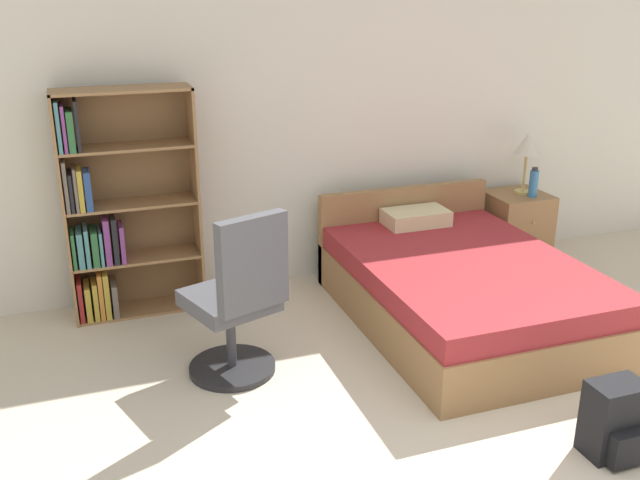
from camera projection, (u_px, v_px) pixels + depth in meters
wall_back at (314, 119)px, 5.56m from camera, size 9.00×0.06×2.60m
bookshelf at (114, 214)px, 5.04m from camera, size 0.93×0.32×1.64m
bed at (459, 287)px, 5.09m from camera, size 1.46×2.07×0.74m
office_chair at (238, 304)px, 4.26m from camera, size 0.62×0.68×1.10m
nightstand at (515, 227)px, 6.17m from camera, size 0.49×0.50×0.61m
table_lamp at (527, 147)px, 5.95m from camera, size 0.22×0.22×0.51m
water_bottle at (534, 183)px, 5.93m from camera, size 0.07×0.07×0.25m
backpack_black at (615, 422)px, 3.65m from camera, size 0.29×0.26×0.41m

